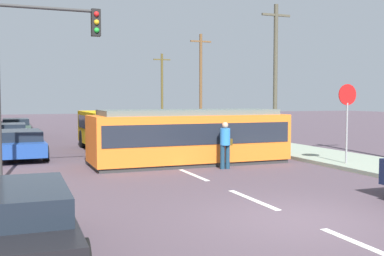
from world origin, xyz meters
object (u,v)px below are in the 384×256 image
parked_sedan_far (8,134)px  utility_pole_mid (275,71)px  parked_sedan_near (11,222)px  pedestrian_crossing (225,142)px  traffic_light_mast (39,55)px  city_bus (112,128)px  parked_sedan_furthest (16,127)px  utility_pole_far (201,80)px  stop_sign (347,107)px  utility_pole_distant (162,87)px  streetcar_tram (189,136)px  parked_sedan_mid (19,144)px

parked_sedan_far → utility_pole_mid: (14.25, -3.14, 3.46)m
parked_sedan_near → pedestrian_crossing: bearing=46.2°
traffic_light_mast → city_bus: bearing=63.5°
parked_sedan_furthest → utility_pole_far: bearing=10.1°
parked_sedan_furthest → stop_sign: bearing=-59.9°
pedestrian_crossing → parked_sedan_furthest: 19.08m
parked_sedan_near → utility_pole_mid: (14.16, 15.62, 3.46)m
utility_pole_mid → utility_pole_distant: bearing=88.7°
parked_sedan_near → utility_pole_distant: 41.20m
streetcar_tram → parked_sedan_mid: streetcar_tram is taller
city_bus → utility_pole_far: (9.98, 12.89, 2.98)m
traffic_light_mast → parked_sedan_far: bearing=94.9°
parked_sedan_mid → utility_pole_distant: bearing=60.5°
pedestrian_crossing → stop_sign: size_ratio=0.58×
traffic_light_mast → utility_pole_far: utility_pole_far is taller
traffic_light_mast → parked_sedan_near: bearing=-96.8°
stop_sign → utility_pole_mid: size_ratio=0.37×
city_bus → parked_sedan_furthest: (-4.24, 10.36, -0.44)m
city_bus → utility_pole_far: 16.57m
parked_sedan_mid → parked_sedan_furthest: bearing=90.0°
parked_sedan_mid → utility_pole_far: bearing=45.9°
utility_pole_far → parked_sedan_far: bearing=-148.4°
stop_sign → traffic_light_mast: (-10.51, 1.25, 1.61)m
streetcar_tram → parked_sedan_far: bearing=123.9°
utility_pole_mid → parked_sedan_near: bearing=-132.2°
pedestrian_crossing → parked_sedan_far: bearing=122.4°
streetcar_tram → traffic_light_mast: 6.38m
utility_pole_far → pedestrian_crossing: bearing=-110.2°
city_bus → parked_sedan_far: bearing=140.4°
streetcar_tram → utility_pole_far: bearing=66.3°
traffic_light_mast → utility_pole_mid: bearing=31.7°
city_bus → parked_sedan_far: size_ratio=1.22×
parked_sedan_far → utility_pole_mid: 15.00m
parked_sedan_furthest → utility_pole_far: (14.22, 2.53, 3.42)m
pedestrian_crossing → parked_sedan_near: pedestrian_crossing is taller
parked_sedan_mid → traffic_light_mast: (0.53, -5.65, 3.18)m
pedestrian_crossing → parked_sedan_near: bearing=-133.8°
pedestrian_crossing → parked_sedan_mid: size_ratio=0.37×
parked_sedan_mid → parked_sedan_near: bearing=-91.6°
traffic_light_mast → utility_pole_far: (13.70, 20.35, 0.24)m
utility_pole_far → utility_pole_distant: size_ratio=1.09×
utility_pole_mid → utility_pole_far: utility_pole_mid is taller
pedestrian_crossing → city_bus: bearing=108.5°
parked_sedan_near → stop_sign: 13.06m
utility_pole_distant → parked_sedan_near: bearing=-110.9°
traffic_light_mast → utility_pole_mid: size_ratio=0.70×
pedestrian_crossing → utility_pole_distant: size_ratio=0.24×
city_bus → utility_pole_mid: bearing=4.4°
utility_pole_far → parked_sedan_mid: bearing=-134.1°
utility_pole_mid → parked_sedan_furthest: bearing=145.1°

